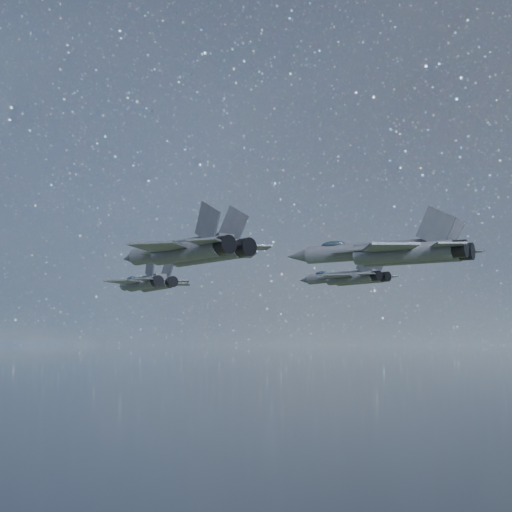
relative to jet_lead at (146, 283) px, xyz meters
The scene contains 4 objects.
jet_lead is the anchor object (origin of this frame).
jet_left 25.83m from the jet_lead, 35.36° to the left, with size 15.34×10.49×3.85m.
jet_right 26.03m from the jet_lead, 36.63° to the right, with size 20.25×13.85×5.08m.
jet_slot 40.43m from the jet_lead, 14.84° to the right, with size 17.38×12.22×4.39m.
Camera 1 is at (46.16, -61.63, 143.28)m, focal length 50.00 mm.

